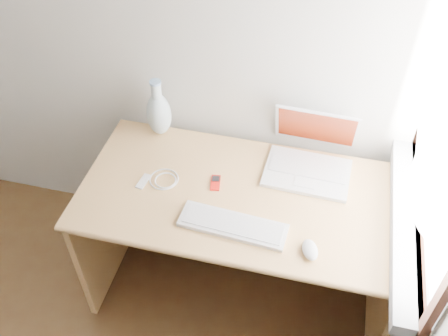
% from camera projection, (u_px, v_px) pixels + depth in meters
% --- Properties ---
extents(desk, '(1.39, 0.69, 0.73)m').
position_uv_depth(desk, '(244.00, 211.00, 2.33)').
color(desk, tan).
rests_on(desk, floor).
extents(laptop, '(0.38, 0.32, 0.25)m').
position_uv_depth(laptop, '(310.00, 158.00, 2.21)').
color(laptop, white).
rests_on(laptop, desk).
extents(external_keyboard, '(0.44, 0.16, 0.02)m').
position_uv_depth(external_keyboard, '(233.00, 225.00, 1.99)').
color(external_keyboard, white).
rests_on(external_keyboard, desk).
extents(mouse, '(0.09, 0.11, 0.03)m').
position_uv_depth(mouse, '(310.00, 250.00, 1.90)').
color(mouse, white).
rests_on(mouse, desk).
extents(ipod, '(0.05, 0.10, 0.01)m').
position_uv_depth(ipod, '(215.00, 183.00, 2.17)').
color(ipod, '#BB130C').
rests_on(ipod, desk).
extents(cable_coil, '(0.15, 0.15, 0.01)m').
position_uv_depth(cable_coil, '(164.00, 179.00, 2.19)').
color(cable_coil, white).
rests_on(cable_coil, desk).
extents(remote, '(0.04, 0.09, 0.01)m').
position_uv_depth(remote, '(143.00, 181.00, 2.18)').
color(remote, white).
rests_on(remote, desk).
extents(vase, '(0.12, 0.12, 0.30)m').
position_uv_depth(vase, '(159.00, 113.00, 2.33)').
color(vase, silver).
rests_on(vase, desk).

